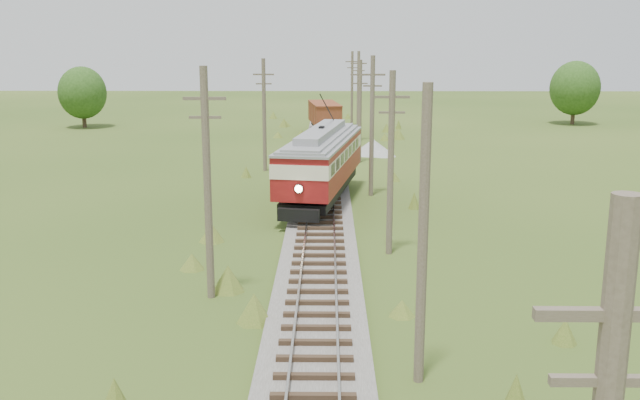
{
  "coord_description": "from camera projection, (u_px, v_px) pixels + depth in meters",
  "views": [
    {
      "loc": [
        0.39,
        -14.54,
        9.9
      ],
      "look_at": [
        0.0,
        20.09,
        2.14
      ],
      "focal_mm": 40.0,
      "sensor_mm": 36.0,
      "label": 1
    }
  ],
  "objects": [
    {
      "name": "utility_pole_l_a",
      "position": [
        207.0,
        182.0,
        27.09
      ],
      "size": [
        1.6,
        0.3,
        9.0
      ],
      "color": "brown",
      "rests_on": "ground"
    },
    {
      "name": "tree_mid_b",
      "position": [
        575.0,
        88.0,
        85.32
      ],
      "size": [
        5.88,
        5.88,
        7.57
      ],
      "color": "#38281C",
      "rests_on": "ground"
    },
    {
      "name": "utility_pole_r_6",
      "position": [
        352.0,
        88.0,
        83.64
      ],
      "size": [
        1.6,
        0.3,
        8.7
      ],
      "color": "brown",
      "rests_on": "ground"
    },
    {
      "name": "tree_mid_a",
      "position": [
        82.0,
        93.0,
        82.13
      ],
      "size": [
        5.46,
        5.46,
        7.03
      ],
      "color": "#38281C",
      "rests_on": "ground"
    },
    {
      "name": "utility_pole_r_5",
      "position": [
        358.0,
        95.0,
        70.93
      ],
      "size": [
        1.6,
        0.3,
        8.9
      ],
      "color": "brown",
      "rests_on": "ground"
    },
    {
      "name": "gravel_pile",
      "position": [
        375.0,
        147.0,
        63.1
      ],
      "size": [
        3.79,
        4.02,
        1.38
      ],
      "color": "gray",
      "rests_on": "ground"
    },
    {
      "name": "utility_pole_r_2",
      "position": [
        391.0,
        162.0,
        32.91
      ],
      "size": [
        1.6,
        0.3,
        8.6
      ],
      "color": "brown",
      "rests_on": "ground"
    },
    {
      "name": "gondola",
      "position": [
        324.0,
        115.0,
        77.0
      ],
      "size": [
        3.8,
        8.71,
        2.8
      ],
      "rotation": [
        0.0,
        0.0,
        0.13
      ],
      "color": "black",
      "rests_on": "ground"
    },
    {
      "name": "utility_pole_r_1",
      "position": [
        423.0,
        239.0,
        20.23
      ],
      "size": [
        0.3,
        0.3,
        8.8
      ],
      "color": "brown",
      "rests_on": "ground"
    },
    {
      "name": "utility_pole_l_b",
      "position": [
        264.0,
        114.0,
        54.46
      ],
      "size": [
        1.6,
        0.3,
        8.6
      ],
      "color": "brown",
      "rests_on": "ground"
    },
    {
      "name": "streetcar",
      "position": [
        322.0,
        158.0,
        43.52
      ],
      "size": [
        5.41,
        13.9,
        6.28
      ],
      "rotation": [
        0.0,
        0.0,
        -0.17
      ],
      "color": "black",
      "rests_on": "ground"
    },
    {
      "name": "utility_pole_r_4",
      "position": [
        360.0,
        110.0,
        58.3
      ],
      "size": [
        1.6,
        0.3,
        8.4
      ],
      "color": "brown",
      "rests_on": "ground"
    },
    {
      "name": "railbed_main",
      "position": [
        322.0,
        184.0,
        49.48
      ],
      "size": [
        3.6,
        96.0,
        0.57
      ],
      "color": "#605B54",
      "rests_on": "ground"
    },
    {
      "name": "utility_pole_r_3",
      "position": [
        372.0,
        125.0,
        45.55
      ],
      "size": [
        1.6,
        0.3,
        9.0
      ],
      "color": "brown",
      "rests_on": "ground"
    }
  ]
}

